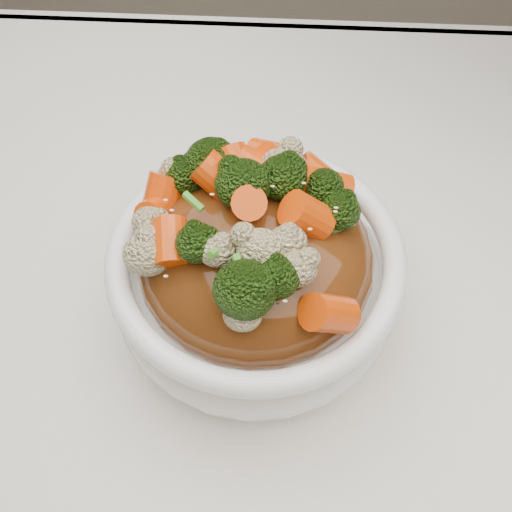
# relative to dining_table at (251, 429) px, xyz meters

# --- Properties ---
(floor) EXTENTS (3.00, 3.00, 0.00)m
(floor) POSITION_rel_dining_table_xyz_m (0.00, 0.00, -0.38)
(floor) COLOR #977247
(floor) RESTS_ON ground
(dining_table) EXTENTS (1.20, 0.80, 0.75)m
(dining_table) POSITION_rel_dining_table_xyz_m (0.00, 0.00, 0.00)
(dining_table) COLOR brown
(dining_table) RESTS_ON floor
(tablecloth) EXTENTS (1.20, 0.80, 0.04)m
(tablecloth) POSITION_rel_dining_table_xyz_m (0.00, 0.00, 0.35)
(tablecloth) COLOR white
(tablecloth) RESTS_ON dining_table
(bowl) EXTENTS (0.29, 0.29, 0.09)m
(bowl) POSITION_rel_dining_table_xyz_m (0.01, -0.02, 0.42)
(bowl) COLOR white
(bowl) RESTS_ON tablecloth
(sauce_base) EXTENTS (0.23, 0.23, 0.10)m
(sauce_base) POSITION_rel_dining_table_xyz_m (0.01, -0.02, 0.45)
(sauce_base) COLOR #52280E
(sauce_base) RESTS_ON bowl
(carrots) EXTENTS (0.23, 0.23, 0.05)m
(carrots) POSITION_rel_dining_table_xyz_m (0.01, -0.02, 0.52)
(carrots) COLOR #DD4407
(carrots) RESTS_ON sauce_base
(broccoli) EXTENTS (0.23, 0.23, 0.05)m
(broccoli) POSITION_rel_dining_table_xyz_m (0.01, -0.02, 0.52)
(broccoli) COLOR black
(broccoli) RESTS_ON sauce_base
(cauliflower) EXTENTS (0.23, 0.23, 0.04)m
(cauliflower) POSITION_rel_dining_table_xyz_m (0.01, -0.02, 0.51)
(cauliflower) COLOR beige
(cauliflower) RESTS_ON sauce_base
(scallions) EXTENTS (0.18, 0.18, 0.02)m
(scallions) POSITION_rel_dining_table_xyz_m (0.01, -0.02, 0.52)
(scallions) COLOR #409121
(scallions) RESTS_ON sauce_base
(sesame_seeds) EXTENTS (0.21, 0.21, 0.01)m
(sesame_seeds) POSITION_rel_dining_table_xyz_m (0.01, -0.02, 0.52)
(sesame_seeds) COLOR beige
(sesame_seeds) RESTS_ON sauce_base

